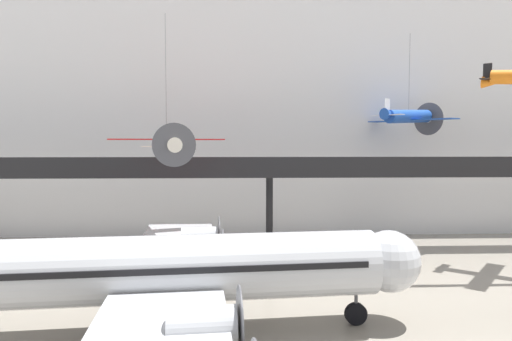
{
  "coord_description": "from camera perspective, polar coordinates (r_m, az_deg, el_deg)",
  "views": [
    {
      "loc": [
        -3.17,
        -17.73,
        10.68
      ],
      "look_at": [
        -2.12,
        8.88,
        9.03
      ],
      "focal_mm": 32.0,
      "sensor_mm": 36.0,
      "label": 1
    }
  ],
  "objects": [
    {
      "name": "hangar_back_wall",
      "position": [
        53.29,
        1.15,
        6.62
      ],
      "size": [
        140.0,
        3.0,
        27.07
      ],
      "color": "white",
      "rests_on": "ground"
    },
    {
      "name": "mezzanine_walkway",
      "position": [
        44.89,
        1.78,
        -0.32
      ],
      "size": [
        110.0,
        3.2,
        9.29
      ],
      "color": "black",
      "rests_on": "ground"
    },
    {
      "name": "airliner_silver_main",
      "position": [
        26.21,
        -13.08,
        -12.09
      ],
      "size": [
        31.64,
        36.03,
        10.74
      ],
      "rotation": [
        0.0,
        0.0,
        0.09
      ],
      "color": "#B7BABF",
      "rests_on": "ground"
    },
    {
      "name": "suspended_plane_red_highwing",
      "position": [
        40.52,
        -11.1,
        3.02
      ],
      "size": [
        9.89,
        8.38,
        13.0
      ],
      "rotation": [
        0.0,
        0.0,
        5.03
      ],
      "color": "red"
    },
    {
      "name": "suspended_plane_blue_trainer",
      "position": [
        50.24,
        18.51,
        6.41
      ],
      "size": [
        8.32,
        9.02,
        10.42
      ],
      "rotation": [
        0.0,
        0.0,
        0.61
      ],
      "color": "#1E4CAD"
    }
  ]
}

